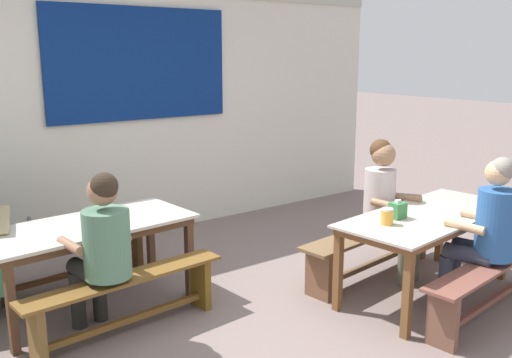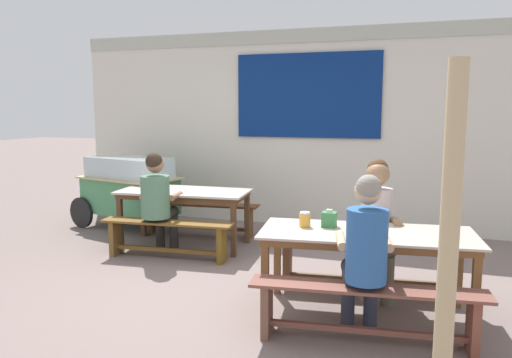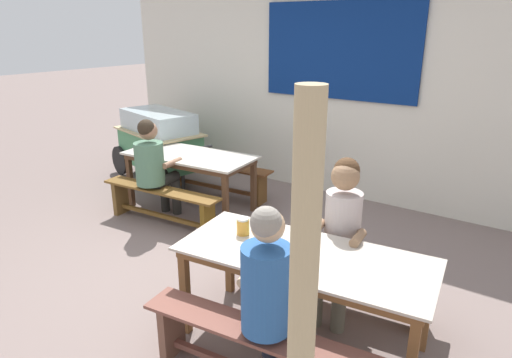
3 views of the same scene
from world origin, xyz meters
name	(u,v)px [view 3 (image 3 of 3)]	position (x,y,z in m)	size (l,w,h in m)	color
ground_plane	(198,271)	(0.00, 0.00, 0.00)	(40.00, 40.00, 0.00)	slate
backdrop_wall	(333,83)	(0.00, 2.76, 1.51)	(7.11, 0.23, 2.88)	silver
dining_table_far	(190,160)	(-1.12, 1.14, 0.65)	(1.69, 0.89, 0.72)	beige
dining_table_near	(304,263)	(1.29, -0.30, 0.65)	(1.86, 0.96, 0.72)	#BDB1A2
bench_far_back	(217,174)	(-1.17, 1.71, 0.29)	(1.66, 0.41, 0.45)	brown
bench_far_front	(161,201)	(-1.07, 0.58, 0.30)	(1.59, 0.38, 0.45)	brown
bench_near_back	(328,269)	(1.23, 0.27, 0.31)	(1.76, 0.51, 0.45)	brown
bench_near_front	(267,354)	(1.36, -0.86, 0.30)	(1.76, 0.46, 0.45)	brown
food_cart	(159,140)	(-2.32, 1.76, 0.61)	(1.86, 1.15, 1.05)	#488C5C
person_left_back_turned	(153,164)	(-1.21, 0.63, 0.71)	(0.48, 0.57, 1.25)	#262623
person_right_near_table	(340,228)	(1.33, 0.21, 0.73)	(0.44, 0.55, 1.28)	#656251
person_near_front	(270,288)	(1.33, -0.80, 0.72)	(0.47, 0.55, 1.29)	#303547
tissue_box	(270,229)	(0.96, -0.23, 0.79)	(0.12, 0.10, 0.16)	#367C42
condiment_jar	(243,226)	(0.76, -0.29, 0.79)	(0.10, 0.10, 0.13)	gold
wooden_support_post	(302,334)	(1.87, -1.40, 1.02)	(0.12, 0.12, 2.04)	tan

